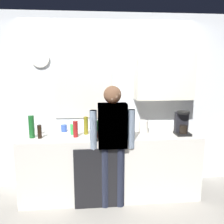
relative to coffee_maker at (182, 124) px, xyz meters
name	(u,v)px	position (x,y,z in m)	size (l,w,h in m)	color
ground_plane	(112,205)	(-1.00, -0.23, -1.04)	(8.00, 8.00, 0.00)	#9E998E
kitchen_counter	(110,165)	(-1.00, 0.07, -0.60)	(2.44, 0.64, 0.90)	beige
dishwasher_panel	(96,179)	(-1.21, -0.26, -0.64)	(0.56, 0.02, 0.81)	black
back_wall_assembly	(115,98)	(-0.89, 0.47, 0.32)	(4.04, 0.42, 2.60)	silver
coffee_maker	(182,124)	(0.00, 0.00, 0.00)	(0.20, 0.20, 0.33)	black
bottle_red_vinegar	(75,129)	(-1.47, 0.00, -0.04)	(0.06, 0.06, 0.22)	maroon
bottle_olive_oil	(86,126)	(-1.33, 0.13, -0.02)	(0.06, 0.06, 0.25)	olive
bottle_amber_beer	(106,127)	(-1.07, 0.03, -0.03)	(0.06, 0.06, 0.23)	brown
bottle_green_wine	(32,127)	(-2.05, 0.02, 0.00)	(0.07, 0.07, 0.30)	#195923
bottle_dark_sauce	(40,132)	(-1.94, -0.01, -0.06)	(0.06, 0.06, 0.18)	black
cup_terracotta_mug	(104,128)	(-1.07, 0.29, -0.10)	(0.08, 0.08, 0.09)	#B26647
cup_blue_mug	(64,128)	(-1.66, 0.29, -0.10)	(0.08, 0.08, 0.10)	#3351B2
potted_plant	(97,127)	(-1.18, -0.03, -0.01)	(0.15, 0.15, 0.23)	#9E5638
dish_soap	(72,129)	(-1.52, 0.13, -0.07)	(0.06, 0.06, 0.18)	green
storage_canister	(143,126)	(-0.51, 0.16, -0.06)	(0.14, 0.14, 0.17)	silver
person_at_sink	(112,137)	(-1.00, -0.23, -0.10)	(0.57, 0.22, 1.60)	black
person_guest	(112,137)	(-1.00, -0.23, -0.10)	(0.57, 0.22, 1.60)	#3F4766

